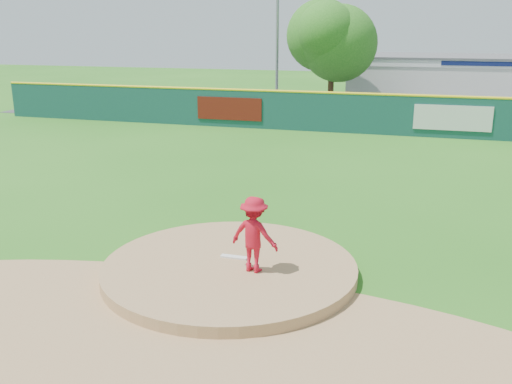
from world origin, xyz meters
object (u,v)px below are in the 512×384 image
(light_pole_left, at_px, (278,13))
(playground_slide, at_px, (134,97))
(van, at_px, (444,112))
(pool_building_grp, at_px, (461,80))
(pitcher, at_px, (254,234))
(deciduous_tree, at_px, (333,38))

(light_pole_left, bearing_deg, playground_slide, -158.69)
(van, distance_m, pool_building_grp, 10.24)
(pool_building_grp, relative_size, light_pole_left, 1.38)
(pitcher, xyz_separation_m, pool_building_grp, (5.38, 32.21, 0.61))
(pool_building_grp, relative_size, playground_slide, 6.24)
(pitcher, relative_size, pool_building_grp, 0.11)
(pool_building_grp, xyz_separation_m, light_pole_left, (-12.00, -4.99, 4.39))
(pool_building_grp, bearing_deg, deciduous_tree, -138.84)
(van, distance_m, playground_slide, 19.77)
(pitcher, xyz_separation_m, light_pole_left, (-6.62, 27.22, 5.00))
(pool_building_grp, distance_m, light_pole_left, 13.72)
(pitcher, height_order, light_pole_left, light_pole_left)
(light_pole_left, bearing_deg, pool_building_grp, 22.60)
(playground_slide, height_order, light_pole_left, light_pole_left)
(pitcher, xyz_separation_m, playground_slide, (-15.57, 23.73, -0.37))
(pool_building_grp, bearing_deg, van, -97.06)
(pitcher, bearing_deg, deciduous_tree, -73.52)
(pool_building_grp, distance_m, playground_slide, 22.63)
(pitcher, relative_size, playground_slide, 0.66)
(playground_slide, distance_m, light_pole_left, 11.01)
(pool_building_grp, height_order, deciduous_tree, deciduous_tree)
(deciduous_tree, bearing_deg, van, -24.90)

